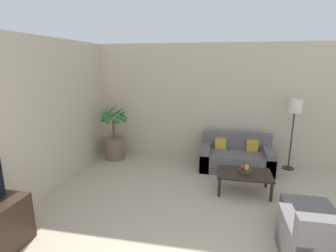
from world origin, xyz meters
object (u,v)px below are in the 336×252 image
sofa_loveseat (236,157)px  orange_fruit (247,167)px  apple_green (247,169)px  ottoman (307,215)px  floor_lamp (295,112)px  fruit_bowl (245,171)px  apple_red (242,168)px  armchair (327,249)px  potted_palm (114,139)px  coffee_table (244,175)px

sofa_loveseat → orange_fruit: 1.02m
apple_green → orange_fruit: size_ratio=0.83×
sofa_loveseat → ottoman: size_ratio=2.35×
floor_lamp → orange_fruit: bearing=-129.7°
sofa_loveseat → apple_green: bearing=-83.6°
floor_lamp → fruit_bowl: (-1.03, -1.24, -0.89)m
ottoman → fruit_bowl: bearing=129.4°
apple_red → armchair: armchair is taller
sofa_loveseat → armchair: 2.90m
potted_palm → coffee_table: size_ratio=1.43×
apple_green → ottoman: 1.19m
coffee_table → apple_red: (-0.04, 0.03, 0.13)m
potted_palm → fruit_bowl: potted_palm is taller
orange_fruit → armchair: (0.72, -1.78, -0.18)m
sofa_loveseat → apple_green: sofa_loveseat is taller
floor_lamp → coffee_table: size_ratio=1.62×
ottoman → armchair: bearing=-92.4°
ottoman → potted_palm: bearing=151.3°
sofa_loveseat → fruit_bowl: bearing=-84.1°
armchair → ottoman: bearing=87.6°
orange_fruit → sofa_loveseat: bearing=97.3°
coffee_table → ottoman: bearing=-48.7°
fruit_bowl → orange_fruit: 0.08m
orange_fruit → apple_green: bearing=-93.5°
armchair → fruit_bowl: bearing=112.9°
apple_red → ottoman: bearing=-48.0°
sofa_loveseat → floor_lamp: (1.14, 0.22, 1.02)m
orange_fruit → ottoman: bearing=-52.1°
apple_red → floor_lamp: bearing=49.2°
apple_green → apple_red: bearing=144.5°
potted_palm → floor_lamp: size_ratio=0.88×
apple_green → orange_fruit: (0.01, 0.09, 0.01)m
armchair → potted_palm: bearing=142.3°
fruit_bowl → armchair: size_ratio=0.27×
potted_palm → ottoman: size_ratio=2.09×
fruit_bowl → orange_fruit: size_ratio=2.84×
apple_green → armchair: bearing=-66.7°
apple_red → orange_fruit: 0.09m
apple_red → ottoman: apple_red is taller
coffee_table → apple_red: size_ratio=14.56×
potted_palm → orange_fruit: size_ratio=15.87×
coffee_table → apple_green: 0.14m
coffee_table → orange_fruit: 0.16m
apple_green → coffee_table: bearing=141.0°
potted_palm → ottoman: 4.25m
apple_red → orange_fruit: orange_fruit is taller
armchair → ottoman: armchair is taller
floor_lamp → apple_red: size_ratio=23.62×
armchair → ottoman: 0.82m
potted_palm → coffee_table: bearing=-21.3°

